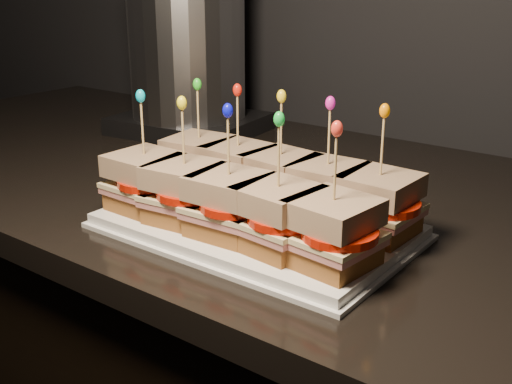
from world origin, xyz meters
The scene contains 75 objects.
platter centered at (-0.42, 1.46, 0.96)m, with size 0.37×0.23×0.02m, color white.
platter_rim centered at (-0.42, 1.46, 0.95)m, with size 0.38×0.24×0.01m, color white.
sandwich_0_bread_bot centered at (-0.56, 1.52, 0.98)m, with size 0.08×0.08×0.02m, color #603611.
sandwich_0_ham centered at (-0.56, 1.52, 1.00)m, with size 0.09×0.09×0.01m, color #B25E5F.
sandwich_0_cheese centered at (-0.56, 1.52, 1.00)m, with size 0.09×0.09×0.01m, color beige.
sandwich_0_tomato centered at (-0.55, 1.51, 1.01)m, with size 0.08×0.08×0.01m, color red.
sandwich_0_bread_top centered at (-0.56, 1.52, 1.03)m, with size 0.08×0.08×0.03m, color #4F240E.
sandwich_0_pick centered at (-0.56, 1.52, 1.07)m, with size 0.00×0.00×0.09m, color tan.
sandwich_0_frill centered at (-0.56, 1.52, 1.12)m, with size 0.01×0.01×0.02m, color green.
sandwich_1_bread_bot centered at (-0.49, 1.52, 0.98)m, with size 0.08×0.08×0.02m, color #603611.
sandwich_1_ham centered at (-0.49, 1.52, 1.00)m, with size 0.09×0.09×0.01m, color #B25E5F.
sandwich_1_cheese centered at (-0.49, 1.52, 1.00)m, with size 0.09×0.09×0.01m, color beige.
sandwich_1_tomato centered at (-0.48, 1.51, 1.01)m, with size 0.08×0.08×0.01m, color red.
sandwich_1_bread_top centered at (-0.49, 1.52, 1.03)m, with size 0.08×0.08×0.03m, color #4F240E.
sandwich_1_pick centered at (-0.49, 1.52, 1.07)m, with size 0.00×0.00×0.09m, color tan.
sandwich_1_frill centered at (-0.49, 1.52, 1.12)m, with size 0.01×0.01×0.02m, color red.
sandwich_2_bread_bot centered at (-0.42, 1.52, 0.98)m, with size 0.08×0.08×0.02m, color #603611.
sandwich_2_ham centered at (-0.42, 1.52, 1.00)m, with size 0.09×0.09×0.01m, color #B25E5F.
sandwich_2_cheese centered at (-0.42, 1.52, 1.00)m, with size 0.09×0.09×0.01m, color beige.
sandwich_2_tomato centered at (-0.41, 1.51, 1.01)m, with size 0.08×0.08×0.01m, color red.
sandwich_2_bread_top centered at (-0.42, 1.52, 1.03)m, with size 0.08×0.08×0.03m, color #4F240E.
sandwich_2_pick centered at (-0.42, 1.52, 1.07)m, with size 0.00×0.00×0.09m, color tan.
sandwich_2_frill centered at (-0.42, 1.52, 1.12)m, with size 0.01×0.01×0.02m, color yellow.
sandwich_3_bread_bot centered at (-0.35, 1.52, 0.98)m, with size 0.08×0.08×0.02m, color #603611.
sandwich_3_ham centered at (-0.35, 1.52, 1.00)m, with size 0.09×0.09×0.01m, color #B25E5F.
sandwich_3_cheese centered at (-0.35, 1.52, 1.00)m, with size 0.09×0.09×0.01m, color beige.
sandwich_3_tomato centered at (-0.34, 1.51, 1.01)m, with size 0.08×0.08×0.01m, color red.
sandwich_3_bread_top centered at (-0.35, 1.52, 1.03)m, with size 0.08×0.08×0.03m, color #4F240E.
sandwich_3_pick centered at (-0.35, 1.52, 1.07)m, with size 0.00×0.00×0.09m, color tan.
sandwich_3_frill centered at (-0.35, 1.52, 1.12)m, with size 0.01×0.01×0.02m, color #D81B9D.
sandwich_4_bread_bot centered at (-0.28, 1.52, 0.98)m, with size 0.08×0.08×0.02m, color #603611.
sandwich_4_ham centered at (-0.28, 1.52, 1.00)m, with size 0.09×0.09×0.01m, color #B25E5F.
sandwich_4_cheese centered at (-0.28, 1.52, 1.00)m, with size 0.09×0.09×0.01m, color beige.
sandwich_4_tomato centered at (-0.27, 1.51, 1.01)m, with size 0.08×0.08×0.01m, color red.
sandwich_4_bread_top centered at (-0.28, 1.52, 1.03)m, with size 0.08×0.08×0.03m, color #4F240E.
sandwich_4_pick centered at (-0.28, 1.52, 1.07)m, with size 0.00×0.00×0.09m, color tan.
sandwich_4_frill centered at (-0.28, 1.52, 1.12)m, with size 0.01×0.01×0.02m, color orange.
sandwich_5_bread_bot centered at (-0.56, 1.41, 0.98)m, with size 0.08×0.08×0.02m, color #603611.
sandwich_5_ham centered at (-0.56, 1.41, 1.00)m, with size 0.09×0.09×0.01m, color #B25E5F.
sandwich_5_cheese centered at (-0.56, 1.41, 1.00)m, with size 0.09×0.09×0.01m, color beige.
sandwich_5_tomato centered at (-0.55, 1.40, 1.01)m, with size 0.08×0.08×0.01m, color red.
sandwich_5_bread_top centered at (-0.56, 1.41, 1.03)m, with size 0.08×0.08×0.03m, color #4F240E.
sandwich_5_pick centered at (-0.56, 1.41, 1.07)m, with size 0.00×0.00×0.09m, color tan.
sandwich_5_frill centered at (-0.56, 1.41, 1.12)m, with size 0.01×0.01×0.02m, color #07AEC9.
sandwich_6_bread_bot centered at (-0.49, 1.41, 0.98)m, with size 0.08×0.08×0.02m, color #603611.
sandwich_6_ham centered at (-0.49, 1.41, 1.00)m, with size 0.09×0.09×0.01m, color #B25E5F.
sandwich_6_cheese centered at (-0.49, 1.41, 1.00)m, with size 0.09×0.09×0.01m, color beige.
sandwich_6_tomato centered at (-0.48, 1.40, 1.01)m, with size 0.08×0.08×0.01m, color red.
sandwich_6_bread_top centered at (-0.49, 1.41, 1.03)m, with size 0.08×0.08×0.03m, color #4F240E.
sandwich_6_pick centered at (-0.49, 1.41, 1.07)m, with size 0.00×0.00×0.09m, color tan.
sandwich_6_frill centered at (-0.49, 1.41, 1.12)m, with size 0.01×0.01×0.02m, color yellow.
sandwich_7_bread_bot centered at (-0.42, 1.41, 0.98)m, with size 0.08×0.08×0.02m, color #603611.
sandwich_7_ham centered at (-0.42, 1.41, 1.00)m, with size 0.09×0.09×0.01m, color #B25E5F.
sandwich_7_cheese centered at (-0.42, 1.41, 1.00)m, with size 0.09×0.09×0.01m, color beige.
sandwich_7_tomato centered at (-0.41, 1.40, 1.01)m, with size 0.08×0.08×0.01m, color red.
sandwich_7_bread_top centered at (-0.42, 1.41, 1.03)m, with size 0.08×0.08×0.03m, color #4F240E.
sandwich_7_pick centered at (-0.42, 1.41, 1.07)m, with size 0.00×0.00×0.09m, color tan.
sandwich_7_frill centered at (-0.42, 1.41, 1.12)m, with size 0.01×0.01×0.02m, color #0B0ED9.
sandwich_8_bread_bot centered at (-0.35, 1.41, 0.98)m, with size 0.08×0.08×0.02m, color #603611.
sandwich_8_ham centered at (-0.35, 1.41, 1.00)m, with size 0.09×0.09×0.01m, color #B25E5F.
sandwich_8_cheese centered at (-0.35, 1.41, 1.00)m, with size 0.09×0.09×0.01m, color beige.
sandwich_8_tomato centered at (-0.34, 1.40, 1.01)m, with size 0.08×0.08×0.01m, color red.
sandwich_8_bread_top centered at (-0.35, 1.41, 1.03)m, with size 0.08×0.08×0.03m, color #4F240E.
sandwich_8_pick centered at (-0.35, 1.41, 1.07)m, with size 0.00×0.00×0.09m, color tan.
sandwich_8_frill centered at (-0.35, 1.41, 1.12)m, with size 0.01×0.01×0.02m, color green.
sandwich_9_bread_bot centered at (-0.28, 1.41, 0.98)m, with size 0.08×0.08×0.02m, color #603611.
sandwich_9_ham centered at (-0.28, 1.41, 1.00)m, with size 0.09×0.09×0.01m, color #B25E5F.
sandwich_9_cheese centered at (-0.28, 1.41, 1.00)m, with size 0.09×0.09×0.01m, color beige.
sandwich_9_tomato centered at (-0.27, 1.40, 1.01)m, with size 0.08×0.08×0.01m, color red.
sandwich_9_bread_top centered at (-0.28, 1.41, 1.03)m, with size 0.08×0.08×0.03m, color #4F240E.
sandwich_9_pick centered at (-0.28, 1.41, 1.07)m, with size 0.00×0.00×0.09m, color tan.
sandwich_9_frill centered at (-0.28, 1.41, 1.12)m, with size 0.01×0.01×0.02m, color red.
appliance_base centered at (-0.84, 1.80, 0.97)m, with size 0.27×0.23×0.03m, color #262628.
appliance_body centered at (-0.84, 1.80, 1.13)m, with size 0.23×0.23×0.29m, color silver.
appliance centered at (-0.84, 1.80, 1.13)m, with size 0.27×0.23×0.35m, color silver, non-canonical shape.
Camera 1 is at (0.03, 0.87, 1.27)m, focal length 45.00 mm.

